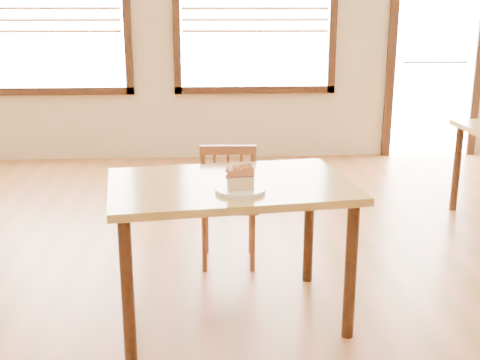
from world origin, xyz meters
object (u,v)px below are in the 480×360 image
object	(u,v)px
cafe_chair_main	(228,203)
cake_slice	(241,177)
cafe_table_main	(230,200)
plate	(240,190)

from	to	relation	value
cafe_chair_main	cake_slice	distance (m)	0.96
cafe_table_main	cafe_chair_main	bearing A→B (deg)	80.53
cafe_table_main	plate	distance (m)	0.21
cafe_chair_main	plate	size ratio (longest dim) A/B	3.41
plate	cake_slice	world-z (taller)	cake_slice
plate	cake_slice	xyz separation A→B (m)	(0.00, -0.00, 0.07)
cafe_chair_main	cake_slice	size ratio (longest dim) A/B	6.14
cafe_table_main	cake_slice	bearing A→B (deg)	-84.02
cafe_table_main	cafe_chair_main	xyz separation A→B (m)	(0.02, 0.68, -0.23)
plate	cafe_chair_main	bearing A→B (deg)	91.69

